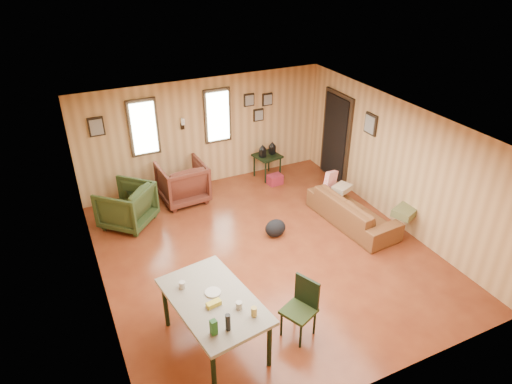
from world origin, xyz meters
The scene contains 11 objects.
room centered at (0.17, 0.27, 1.21)m, with size 5.54×6.04×2.44m.
sofa centered at (1.96, 0.16, 0.39)m, with size 1.97×0.58×0.77m, color brown.
recliner_brown centered at (-0.74, 2.43, 0.47)m, with size 0.92×0.86×0.95m, color #542419.
recliner_green centered at (-2.00, 2.01, 0.46)m, with size 0.88×0.83×0.91m, color #293819.
end_table centered at (-1.66, 2.37, 0.35)m, with size 0.55×0.51×0.63m.
side_table centered at (1.34, 2.62, 0.58)m, with size 0.63×0.63×0.86m.
cooler centered at (1.35, 2.23, 0.11)m, with size 0.34×0.26×0.23m.
backpack centered at (0.41, 0.41, 0.17)m, with size 0.46×0.39×0.34m.
sofa_pillows centered at (2.31, 0.14, 0.51)m, with size 1.10×1.89×0.39m.
dining_table centered at (-1.54, -1.57, 0.75)m, with size 1.19×1.73×1.05m.
dining_chair centered at (-0.37, -1.86, 0.51)m, with size 0.54×0.54×0.91m.
Camera 1 is at (-2.96, -5.84, 4.95)m, focal length 32.00 mm.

